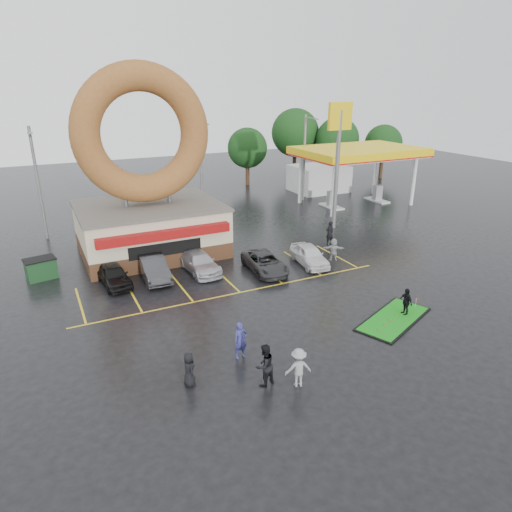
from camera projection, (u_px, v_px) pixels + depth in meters
name	position (u px, v px, depth m)	size (l,w,h in m)	color
ground	(266.00, 316.00, 25.12)	(120.00, 120.00, 0.00)	black
donut_shop	(148.00, 194.00, 33.17)	(10.20, 8.70, 13.50)	#472B19
gas_station	(340.00, 165.00, 49.63)	(12.30, 13.65, 5.90)	silver
shell_sign	(339.00, 143.00, 37.94)	(2.20, 0.36, 10.60)	slate
streetlight_left	(38.00, 181.00, 35.99)	(0.40, 2.21, 9.00)	slate
streetlight_mid	(201.00, 166.00, 42.61)	(0.40, 2.21, 9.00)	slate
streetlight_right	(305.00, 156.00, 48.41)	(0.40, 2.21, 9.00)	slate
tree_far_a	(337.00, 139.00, 59.18)	(5.60, 5.60, 8.00)	#332114
tree_far_b	(383.00, 144.00, 60.22)	(4.90, 4.90, 7.00)	#332114
tree_far_c	(295.00, 133.00, 60.65)	(6.30, 6.30, 9.00)	#332114
tree_far_d	(247.00, 148.00, 56.13)	(4.90, 4.90, 7.00)	#332114
car_black	(114.00, 275.00, 28.82)	(1.57, 3.91, 1.33)	black
car_dgrey	(153.00, 268.00, 29.80)	(1.54, 4.42, 1.46)	#2D2D30
car_silver	(199.00, 262.00, 30.91)	(1.83, 4.50, 1.30)	#B4B4B9
car_grey	(265.00, 263.00, 30.92)	(2.07, 4.50, 1.25)	#2F2F31
car_white	(309.00, 255.00, 32.09)	(1.65, 4.09, 1.39)	silver
person_blue	(241.00, 340.00, 21.05)	(0.66, 0.43, 1.81)	navy
person_blackjkt	(264.00, 365.00, 19.11)	(0.93, 0.72, 1.91)	black
person_hoodie	(298.00, 368.00, 19.07)	(1.14, 0.65, 1.76)	gray
person_bystander	(189.00, 369.00, 19.17)	(0.75, 0.49, 1.53)	black
person_cameraman	(406.00, 302.00, 25.02)	(0.93, 0.39, 1.59)	black
person_walker_near	(334.00, 250.00, 32.71)	(1.54, 0.49, 1.66)	#99999C
person_walker_far	(330.00, 233.00, 35.94)	(0.70, 0.46, 1.93)	black
dumpster	(41.00, 269.00, 29.78)	(1.80, 1.20, 1.30)	#19421F
putting_green	(394.00, 319.00, 24.76)	(5.49, 3.96, 0.63)	black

